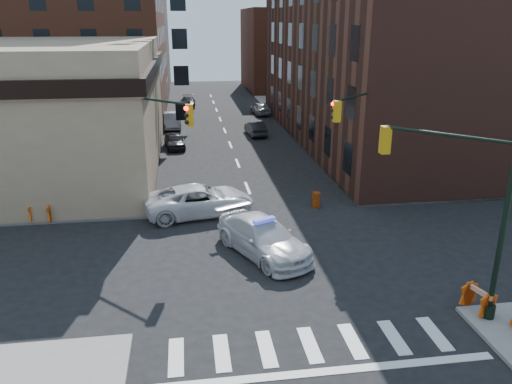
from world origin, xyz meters
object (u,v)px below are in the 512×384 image
object	(u,v)px
parked_car_enear	(256,128)
barricade_nw_a	(110,196)
parked_car_wfar	(172,120)
barricade_se_a	(478,300)
pickup	(199,200)
barrel_bank	(185,208)
pedestrian_a	(95,184)
barrel_road	(316,200)
pedestrian_b	(58,187)
police_car	(263,238)
parked_car_wnear	(174,141)

from	to	relation	value
parked_car_enear	barricade_nw_a	bearing A→B (deg)	52.22
parked_car_wfar	barricade_se_a	world-z (taller)	parked_car_wfar
pickup	barricade_se_a	size ratio (longest dim) A/B	5.00
barrel_bank	barricade_se_a	world-z (taller)	barricade_se_a
parked_car_enear	barrel_bank	bearing A→B (deg)	65.84
pedestrian_a	barrel_road	size ratio (longest dim) A/B	1.76
barricade_se_a	pedestrian_a	bearing A→B (deg)	31.65
parked_car_wfar	pedestrian_a	xyz separation A→B (m)	(-4.33, -20.65, 0.16)
pickup	parked_car_wfar	xyz separation A→B (m)	(-1.91, 24.25, -0.07)
parked_car_wfar	barrel_bank	bearing A→B (deg)	-90.31
pickup	barrel_bank	distance (m)	0.94
barrel_road	pedestrian_b	bearing A→B (deg)	169.05
barricade_nw_a	parked_car_wfar	bearing A→B (deg)	68.52
parked_car_enear	pedestrian_b	xyz separation A→B (m)	(-14.29, -16.51, 0.34)
parked_car_enear	barrel_road	world-z (taller)	parked_car_enear
pedestrian_a	barrel_bank	xyz separation A→B (m)	(5.40, -3.80, -0.45)
parked_car_enear	parked_car_wfar	bearing A→B (deg)	-35.51
barrel_bank	barricade_nw_a	xyz separation A→B (m)	(-4.32, 2.40, 0.11)
police_car	barricade_se_a	size ratio (longest dim) A/B	4.73
police_car	parked_car_wfar	size ratio (longest dim) A/B	1.23
pedestrian_a	parked_car_enear	bearing A→B (deg)	62.78
pickup	pedestrian_a	world-z (taller)	pedestrian_a
police_car	parked_car_wfar	bearing A→B (deg)	73.52
barricade_se_a	barricade_nw_a	bearing A→B (deg)	32.44
barrel_bank	parked_car_wnear	bearing A→B (deg)	92.65
pickup	barrel_road	size ratio (longest dim) A/B	6.80
police_car	barricade_nw_a	distance (m)	11.05
police_car	barrel_road	xyz separation A→B (m)	(4.03, 5.69, -0.39)
parked_car_wnear	parked_car_wfar	size ratio (longest dim) A/B	0.81
parked_car_wnear	pedestrian_a	world-z (taller)	pedestrian_a
parked_car_wfar	barricade_nw_a	distance (m)	22.29
barricade_se_a	police_car	bearing A→B (deg)	34.19
police_car	pedestrian_a	bearing A→B (deg)	109.31
parked_car_wfar	barricade_nw_a	bearing A→B (deg)	-101.22
parked_car_wnear	parked_car_wfar	world-z (taller)	parked_car_wfar
parked_car_wnear	barricade_se_a	distance (m)	29.71
parked_car_wfar	pickup	bearing A→B (deg)	-88.32
pedestrian_a	barricade_se_a	size ratio (longest dim) A/B	1.29
police_car	pedestrian_a	world-z (taller)	pedestrian_a
barricade_se_a	pickup	bearing A→B (deg)	25.38
pickup	parked_car_wnear	bearing A→B (deg)	-5.02
parked_car_enear	barricade_se_a	distance (m)	31.52
barrel_bank	pickup	bearing A→B (deg)	13.40
pickup	pedestrian_a	size ratio (longest dim) A/B	3.87
pedestrian_a	barrel_road	xyz separation A→B (m)	(13.03, -3.40, -0.49)
parked_car_enear	barrel_bank	world-z (taller)	parked_car_enear
police_car	parked_car_wnear	size ratio (longest dim) A/B	1.52
parked_car_enear	barrel_bank	distance (m)	20.97
parked_car_wfar	pedestrian_b	xyz separation A→B (m)	(-6.40, -21.13, 0.23)
pedestrian_a	barricade_se_a	distance (m)	22.19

